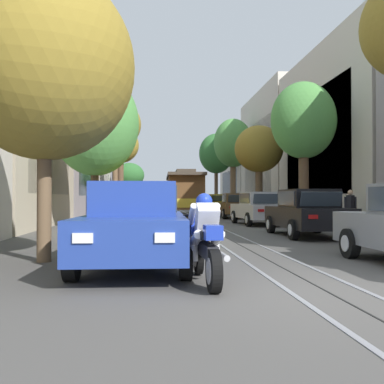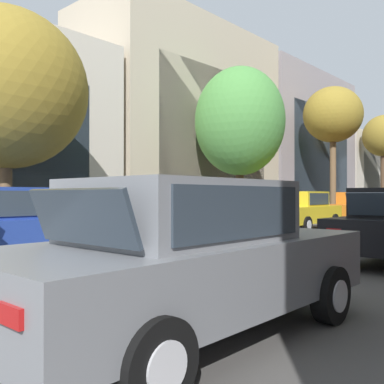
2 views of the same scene
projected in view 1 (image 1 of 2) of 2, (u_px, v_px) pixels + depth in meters
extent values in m
plane|color=#4C4947|center=(190.00, 218.00, 27.78)|extent=(160.00, 160.00, 0.00)
cube|color=gray|center=(178.00, 216.00, 31.23)|extent=(0.08, 63.15, 0.01)
cube|color=gray|center=(193.00, 216.00, 31.33)|extent=(0.08, 63.15, 0.01)
cube|color=black|center=(185.00, 216.00, 31.28)|extent=(0.03, 63.15, 0.01)
cube|color=#2D3842|center=(52.00, 130.00, 19.71)|extent=(0.04, 7.72, 5.88)
cube|color=gray|center=(52.00, 148.00, 30.47)|extent=(5.07, 10.73, 9.63)
cube|color=#2D3842|center=(88.00, 155.00, 30.69)|extent=(0.04, 7.72, 5.78)
cube|color=beige|center=(79.00, 177.00, 41.44)|extent=(4.86, 10.73, 6.54)
cube|color=#2D3842|center=(105.00, 181.00, 41.66)|extent=(0.04, 7.72, 3.92)
cube|color=gray|center=(97.00, 182.00, 52.45)|extent=(4.15, 10.73, 6.45)
cube|color=#2D3842|center=(115.00, 185.00, 52.64)|extent=(0.04, 7.72, 3.87)
cube|color=beige|center=(348.00, 135.00, 25.32)|extent=(4.21, 13.49, 9.97)
cube|color=#2D3842|center=(314.00, 143.00, 25.12)|extent=(0.04, 9.65, 5.98)
cube|color=beige|center=(282.00, 153.00, 39.08)|extent=(4.78, 13.49, 10.73)
cube|color=#2D3842|center=(256.00, 159.00, 38.85)|extent=(0.04, 9.65, 6.44)
cube|color=beige|center=(246.00, 184.00, 52.75)|extent=(4.32, 13.49, 6.04)
cube|color=#2D3842|center=(229.00, 186.00, 52.55)|extent=(0.04, 9.65, 3.63)
cube|color=#233D93|center=(135.00, 232.00, 8.08)|extent=(1.94, 4.35, 0.66)
cube|color=#233D93|center=(136.00, 199.00, 8.24)|extent=(1.54, 2.11, 0.60)
cube|color=#2D3842|center=(132.00, 200.00, 7.40)|extent=(1.34, 0.26, 0.47)
cube|color=#2D3842|center=(140.00, 200.00, 9.42)|extent=(1.30, 0.24, 0.45)
cube|color=#2D3842|center=(175.00, 199.00, 8.28)|extent=(0.09, 1.81, 0.47)
cube|color=#2D3842|center=(96.00, 199.00, 8.19)|extent=(0.09, 1.81, 0.47)
cube|color=white|center=(165.00, 238.00, 5.96)|extent=(0.28, 0.05, 0.14)
cube|color=#B21414|center=(165.00, 221.00, 10.27)|extent=(0.28, 0.05, 0.12)
cube|color=white|center=(83.00, 238.00, 5.89)|extent=(0.28, 0.05, 0.14)
cube|color=#B21414|center=(118.00, 221.00, 10.20)|extent=(0.28, 0.05, 0.12)
cylinder|color=black|center=(185.00, 260.00, 6.80)|extent=(0.22, 0.65, 0.64)
cylinder|color=silver|center=(192.00, 260.00, 6.81)|extent=(0.03, 0.35, 0.35)
cylinder|color=black|center=(72.00, 261.00, 6.69)|extent=(0.22, 0.65, 0.64)
cylinder|color=silver|center=(65.00, 261.00, 6.69)|extent=(0.03, 0.35, 0.35)
cylinder|color=black|center=(180.00, 243.00, 9.46)|extent=(0.22, 0.65, 0.64)
cylinder|color=silver|center=(185.00, 242.00, 9.47)|extent=(0.03, 0.35, 0.35)
cylinder|color=black|center=(99.00, 243.00, 9.35)|extent=(0.22, 0.65, 0.64)
cylinder|color=silver|center=(93.00, 243.00, 9.35)|extent=(0.03, 0.35, 0.35)
cube|color=#B7B7BC|center=(143.00, 218.00, 14.18)|extent=(1.93, 4.35, 0.66)
cube|color=#B7B7BC|center=(143.00, 198.00, 14.34)|extent=(1.54, 2.11, 0.60)
cube|color=#2D3842|center=(142.00, 199.00, 13.50)|extent=(1.34, 0.26, 0.47)
cube|color=#2D3842|center=(145.00, 199.00, 15.52)|extent=(1.30, 0.24, 0.45)
cube|color=#2D3842|center=(166.00, 198.00, 14.39)|extent=(0.08, 1.81, 0.47)
cube|color=#2D3842|center=(120.00, 198.00, 14.29)|extent=(0.08, 1.81, 0.47)
cube|color=white|center=(159.00, 217.00, 12.06)|extent=(0.28, 0.05, 0.14)
cube|color=#B21414|center=(160.00, 212.00, 16.37)|extent=(0.28, 0.05, 0.12)
cube|color=white|center=(119.00, 218.00, 11.99)|extent=(0.28, 0.05, 0.14)
cube|color=#B21414|center=(131.00, 212.00, 16.30)|extent=(0.28, 0.05, 0.12)
cylinder|color=black|center=(170.00, 231.00, 12.90)|extent=(0.22, 0.65, 0.64)
cylinder|color=silver|center=(174.00, 231.00, 12.91)|extent=(0.03, 0.35, 0.35)
cylinder|color=black|center=(111.00, 231.00, 12.79)|extent=(0.22, 0.65, 0.64)
cylinder|color=silver|center=(107.00, 231.00, 12.79)|extent=(0.03, 0.35, 0.35)
cylinder|color=black|center=(169.00, 225.00, 15.56)|extent=(0.22, 0.65, 0.64)
cylinder|color=silver|center=(172.00, 225.00, 15.57)|extent=(0.03, 0.35, 0.35)
cylinder|color=black|center=(120.00, 225.00, 15.45)|extent=(0.22, 0.65, 0.64)
cylinder|color=silver|center=(117.00, 225.00, 15.45)|extent=(0.03, 0.35, 0.35)
cube|color=gold|center=(141.00, 212.00, 20.36)|extent=(1.97, 4.37, 0.66)
cube|color=gold|center=(141.00, 198.00, 20.51)|extent=(1.56, 2.12, 0.60)
cube|color=#2D3842|center=(142.00, 199.00, 19.68)|extent=(1.34, 0.27, 0.47)
cube|color=#2D3842|center=(141.00, 199.00, 21.69)|extent=(1.30, 0.25, 0.45)
cube|color=#2D3842|center=(157.00, 198.00, 20.61)|extent=(0.10, 1.81, 0.47)
cube|color=#2D3842|center=(125.00, 198.00, 20.41)|extent=(0.10, 1.81, 0.47)
cube|color=white|center=(155.00, 211.00, 18.29)|extent=(0.28, 0.05, 0.14)
cube|color=#B21414|center=(151.00, 208.00, 22.57)|extent=(0.28, 0.05, 0.12)
cube|color=white|center=(129.00, 211.00, 18.14)|extent=(0.28, 0.05, 0.14)
cube|color=#B21414|center=(130.00, 208.00, 22.43)|extent=(0.28, 0.05, 0.12)
cylinder|color=black|center=(162.00, 220.00, 19.15)|extent=(0.23, 0.65, 0.64)
cylinder|color=silver|center=(164.00, 220.00, 19.16)|extent=(0.03, 0.35, 0.35)
cylinder|color=black|center=(121.00, 220.00, 18.91)|extent=(0.23, 0.65, 0.64)
cylinder|color=silver|center=(119.00, 220.00, 18.90)|extent=(0.03, 0.35, 0.35)
cylinder|color=black|center=(158.00, 217.00, 21.79)|extent=(0.23, 0.65, 0.64)
cylinder|color=silver|center=(161.00, 217.00, 21.80)|extent=(0.03, 0.35, 0.35)
cylinder|color=black|center=(123.00, 217.00, 21.56)|extent=(0.23, 0.65, 0.64)
cylinder|color=silver|center=(121.00, 217.00, 21.54)|extent=(0.03, 0.35, 0.35)
cube|color=orange|center=(144.00, 208.00, 26.31)|extent=(2.00, 4.38, 0.66)
cube|color=orange|center=(144.00, 198.00, 26.47)|extent=(1.57, 2.13, 0.60)
cube|color=#2D3842|center=(144.00, 198.00, 25.64)|extent=(1.34, 0.28, 0.47)
cube|color=#2D3842|center=(143.00, 198.00, 27.64)|extent=(1.30, 0.26, 0.45)
cube|color=#2D3842|center=(156.00, 198.00, 26.57)|extent=(0.12, 1.81, 0.47)
cube|color=#2D3842|center=(131.00, 198.00, 26.36)|extent=(0.12, 1.81, 0.47)
cube|color=white|center=(155.00, 208.00, 24.25)|extent=(0.28, 0.05, 0.14)
cube|color=#B21414|center=(151.00, 206.00, 28.53)|extent=(0.28, 0.05, 0.12)
cube|color=white|center=(135.00, 208.00, 24.09)|extent=(0.28, 0.05, 0.14)
cube|color=#B21414|center=(134.00, 206.00, 28.37)|extent=(0.28, 0.05, 0.12)
cylinder|color=black|center=(159.00, 215.00, 25.11)|extent=(0.23, 0.65, 0.64)
cylinder|color=silver|center=(161.00, 215.00, 25.12)|extent=(0.04, 0.35, 0.35)
cylinder|color=black|center=(129.00, 215.00, 24.86)|extent=(0.23, 0.65, 0.64)
cylinder|color=silver|center=(127.00, 215.00, 24.85)|extent=(0.04, 0.35, 0.35)
cylinder|color=black|center=(157.00, 213.00, 27.75)|extent=(0.23, 0.65, 0.64)
cylinder|color=silver|center=(158.00, 213.00, 27.76)|extent=(0.04, 0.35, 0.35)
cylinder|color=black|center=(129.00, 213.00, 27.50)|extent=(0.23, 0.65, 0.64)
cylinder|color=silver|center=(127.00, 213.00, 27.49)|extent=(0.04, 0.35, 0.35)
cube|color=white|center=(347.00, 221.00, 10.14)|extent=(0.28, 0.04, 0.14)
cylinder|color=black|center=(350.00, 243.00, 9.28)|extent=(0.20, 0.64, 0.64)
cylinder|color=silver|center=(345.00, 243.00, 9.27)|extent=(0.02, 0.35, 0.35)
cube|color=black|center=(306.00, 217.00, 14.66)|extent=(1.86, 4.32, 0.66)
cube|color=black|center=(308.00, 198.00, 14.52)|extent=(1.50, 2.08, 0.60)
cube|color=#2D3842|center=(300.00, 199.00, 15.36)|extent=(1.33, 0.24, 0.47)
cube|color=#2D3842|center=(321.00, 199.00, 13.34)|extent=(1.30, 0.22, 0.45)
cube|color=#2D3842|center=(286.00, 198.00, 14.46)|extent=(0.06, 1.81, 0.47)
cube|color=#2D3842|center=(330.00, 198.00, 14.58)|extent=(0.06, 1.81, 0.47)
cube|color=white|center=(273.00, 212.00, 16.77)|extent=(0.28, 0.04, 0.14)
cube|color=#B21414|center=(313.00, 217.00, 12.47)|extent=(0.28, 0.04, 0.12)
cube|color=white|center=(301.00, 212.00, 16.86)|extent=(0.28, 0.04, 0.14)
cube|color=#B21414|center=(351.00, 217.00, 12.56)|extent=(0.28, 0.04, 0.12)
cylinder|color=black|center=(271.00, 224.00, 15.92)|extent=(0.21, 0.64, 0.64)
cylinder|color=silver|center=(268.00, 224.00, 15.91)|extent=(0.02, 0.35, 0.35)
cylinder|color=black|center=(317.00, 224.00, 16.06)|extent=(0.21, 0.64, 0.64)
cylinder|color=silver|center=(320.00, 224.00, 16.07)|extent=(0.02, 0.35, 0.35)
cylinder|color=black|center=(293.00, 230.00, 13.26)|extent=(0.21, 0.64, 0.64)
cylinder|color=silver|center=(290.00, 230.00, 13.25)|extent=(0.02, 0.35, 0.35)
cylinder|color=black|center=(349.00, 229.00, 13.40)|extent=(0.21, 0.64, 0.64)
cylinder|color=silver|center=(352.00, 229.00, 13.41)|extent=(0.02, 0.35, 0.35)
cube|color=#B7B7BC|center=(259.00, 211.00, 20.93)|extent=(2.01, 4.38, 0.66)
cube|color=#B7B7BC|center=(260.00, 198.00, 20.79)|extent=(1.58, 2.13, 0.60)
cube|color=#2D3842|center=(255.00, 199.00, 21.62)|extent=(1.34, 0.29, 0.47)
cube|color=#2D3842|center=(267.00, 199.00, 19.62)|extent=(1.30, 0.26, 0.45)
cube|color=#2D3842|center=(245.00, 198.00, 20.68)|extent=(0.12, 1.81, 0.47)
cube|color=#2D3842|center=(275.00, 198.00, 20.90)|extent=(0.12, 1.81, 0.47)
cube|color=white|center=(237.00, 208.00, 22.99)|extent=(0.28, 0.05, 0.14)
cube|color=#B21414|center=(261.00, 211.00, 18.71)|extent=(0.28, 0.05, 0.12)
cube|color=white|center=(257.00, 208.00, 23.15)|extent=(0.28, 0.05, 0.14)
cube|color=#B21414|center=(286.00, 210.00, 18.87)|extent=(0.28, 0.05, 0.12)
cylinder|color=black|center=(234.00, 217.00, 22.12)|extent=(0.23, 0.65, 0.64)
cylinder|color=silver|center=(232.00, 217.00, 22.10)|extent=(0.04, 0.35, 0.35)
cylinder|color=black|center=(268.00, 217.00, 22.37)|extent=(0.23, 0.65, 0.64)
cylinder|color=silver|center=(270.00, 217.00, 22.39)|extent=(0.04, 0.35, 0.35)
cylinder|color=black|center=(249.00, 220.00, 19.48)|extent=(0.23, 0.65, 0.64)
cylinder|color=silver|center=(246.00, 220.00, 19.47)|extent=(0.04, 0.35, 0.35)
cylinder|color=black|center=(286.00, 219.00, 19.73)|extent=(0.23, 0.65, 0.64)
cylinder|color=silver|center=(288.00, 219.00, 19.75)|extent=(0.04, 0.35, 0.35)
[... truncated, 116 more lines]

